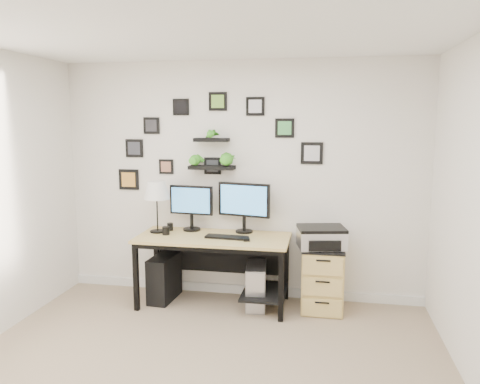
% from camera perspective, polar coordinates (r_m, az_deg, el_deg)
% --- Properties ---
extents(room, '(4.00, 4.00, 4.00)m').
position_cam_1_polar(room, '(5.45, 0.04, -11.78)').
color(room, tan).
rests_on(room, ground).
extents(desk, '(1.60, 0.70, 0.75)m').
position_cam_1_polar(desk, '(5.01, -2.77, -6.72)').
color(desk, '#D5B665').
rests_on(desk, ground).
extents(monitor_left, '(0.49, 0.21, 0.50)m').
position_cam_1_polar(monitor_left, '(5.17, -5.97, -1.51)').
color(monitor_left, black).
rests_on(monitor_left, desk).
extents(monitor_right, '(0.58, 0.22, 0.54)m').
position_cam_1_polar(monitor_right, '(5.04, 0.49, -1.38)').
color(monitor_right, black).
rests_on(monitor_right, desk).
extents(keyboard, '(0.45, 0.17, 0.02)m').
position_cam_1_polar(keyboard, '(4.87, -1.64, -5.51)').
color(keyboard, black).
rests_on(keyboard, desk).
extents(mouse, '(0.09, 0.11, 0.03)m').
position_cam_1_polar(mouse, '(4.77, 0.77, -5.77)').
color(mouse, black).
rests_on(mouse, desk).
extents(table_lamp, '(0.27, 0.27, 0.56)m').
position_cam_1_polar(table_lamp, '(5.12, -10.13, 0.05)').
color(table_lamp, black).
rests_on(table_lamp, desk).
extents(mug, '(0.08, 0.08, 0.09)m').
position_cam_1_polar(mug, '(5.06, -9.02, -4.68)').
color(mug, black).
rests_on(mug, desk).
extents(pen_cup, '(0.06, 0.06, 0.08)m').
position_cam_1_polar(pen_cup, '(5.25, -8.52, -4.21)').
color(pen_cup, black).
rests_on(pen_cup, desk).
extents(pc_tower_black, '(0.25, 0.51, 0.49)m').
position_cam_1_polar(pc_tower_black, '(5.30, -9.21, -10.25)').
color(pc_tower_black, black).
rests_on(pc_tower_black, ground).
extents(pc_tower_grey, '(0.25, 0.48, 0.46)m').
position_cam_1_polar(pc_tower_grey, '(5.04, 1.96, -11.36)').
color(pc_tower_grey, gray).
rests_on(pc_tower_grey, ground).
extents(file_cabinet, '(0.43, 0.53, 0.67)m').
position_cam_1_polar(file_cabinet, '(5.02, 10.05, -10.27)').
color(file_cabinet, '#D5B665').
rests_on(file_cabinet, ground).
extents(printer, '(0.53, 0.45, 0.21)m').
position_cam_1_polar(printer, '(4.87, 9.89, -5.45)').
color(printer, silver).
rests_on(printer, file_cabinet).
extents(wall_decor, '(2.31, 0.18, 1.09)m').
position_cam_1_polar(wall_decor, '(5.12, -3.58, 5.46)').
color(wall_decor, black).
rests_on(wall_decor, ground).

